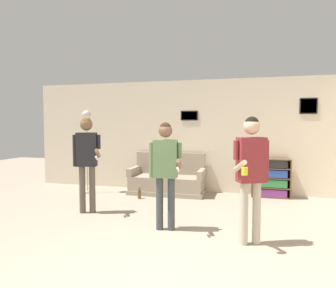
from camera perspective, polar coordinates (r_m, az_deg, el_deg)
The scene contains 9 objects.
ground_plane at distance 3.41m, azimuth -5.40°, elevation -24.43°, with size 20.00×20.00×0.00m, color gray.
wall_back at distance 7.30m, azimuth 6.30°, elevation 1.53°, with size 8.74×0.08×2.70m.
couch at distance 7.15m, azimuth -0.09°, elevation -6.94°, with size 1.76×0.80×0.95m.
bookshelf at distance 7.12m, azimuth 18.97°, elevation -6.12°, with size 0.83×0.30×0.87m.
floor_lamp at distance 7.37m, azimuth -15.22°, elevation 1.91°, with size 0.28×0.28×1.97m.
person_player_foreground_left at distance 5.65m, azimuth -15.22°, elevation -1.79°, with size 0.58×0.43×1.76m.
person_player_foreground_center at distance 4.56m, azimuth -0.51°, elevation -3.91°, with size 0.53×0.43×1.65m.
person_watcher_holding_cup at distance 4.14m, azimuth 15.55°, elevation -4.04°, with size 0.46×0.55×1.72m.
bottle_on_floor at distance 6.69m, azimuth -5.47°, elevation -9.49°, with size 0.07×0.07×0.25m.
Camera 1 is at (1.03, -2.84, 1.60)m, focal length 32.00 mm.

